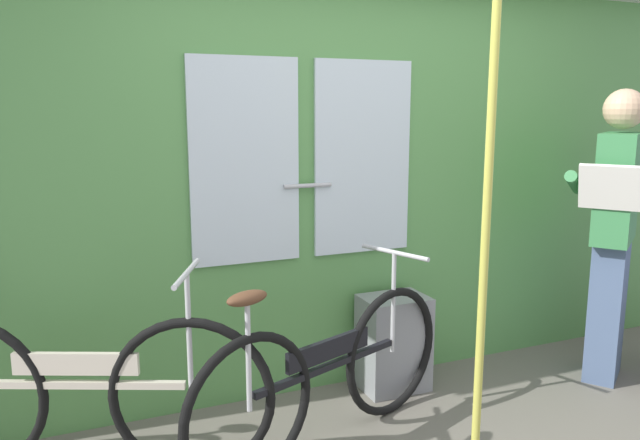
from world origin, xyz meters
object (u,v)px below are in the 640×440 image
(bicycle_near_door, at_px, (328,374))
(trash_bin_by_wall, at_px, (393,343))
(passenger_reading_newspaper, at_px, (614,230))
(bicycle_leaning_behind, at_px, (76,392))
(handrail_pole, at_px, (486,227))

(bicycle_near_door, bearing_deg, trash_bin_by_wall, 14.55)
(passenger_reading_newspaper, distance_m, trash_bin_by_wall, 1.48)
(bicycle_leaning_behind, distance_m, passenger_reading_newspaper, 3.07)
(bicycle_near_door, bearing_deg, bicycle_leaning_behind, 148.81)
(bicycle_near_door, relative_size, handrail_pole, 0.67)
(trash_bin_by_wall, bearing_deg, passenger_reading_newspaper, -15.96)
(passenger_reading_newspaper, bearing_deg, bicycle_near_door, -33.21)
(passenger_reading_newspaper, relative_size, trash_bin_by_wall, 3.12)
(bicycle_near_door, xyz_separation_m, trash_bin_by_wall, (0.61, 0.43, -0.09))
(bicycle_leaning_behind, bearing_deg, handrail_pole, -3.49)
(bicycle_near_door, xyz_separation_m, passenger_reading_newspaper, (1.89, 0.07, 0.56))
(bicycle_near_door, bearing_deg, passenger_reading_newspaper, -18.64)
(trash_bin_by_wall, bearing_deg, bicycle_leaning_behind, -172.72)
(bicycle_leaning_behind, relative_size, handrail_pole, 0.70)
(passenger_reading_newspaper, xyz_separation_m, handrail_pole, (-1.45, -0.65, 0.24))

